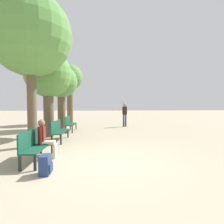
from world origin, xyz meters
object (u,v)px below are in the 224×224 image
(tree_row_0, at_px, (30,36))
(backpack, at_px, (46,165))
(bench_row_2, at_px, (70,123))
(tree_row_3, at_px, (70,79))
(bench_row_1, at_px, (58,129))
(tree_row_2, at_px, (61,83))
(person_seated, at_px, (45,138))
(bench_row_0, at_px, (35,143))
(tree_row_1, at_px, (48,76))
(pedestrian_near, at_px, (125,113))

(tree_row_0, bearing_deg, backpack, -64.03)
(bench_row_2, xyz_separation_m, tree_row_3, (-0.75, 4.57, 3.37))
(bench_row_1, bearing_deg, bench_row_2, 90.00)
(tree_row_2, distance_m, backpack, 8.70)
(bench_row_1, distance_m, person_seated, 2.68)
(bench_row_0, bearing_deg, tree_row_0, 112.60)
(tree_row_0, distance_m, tree_row_1, 2.51)
(bench_row_0, height_order, pedestrian_near, pedestrian_near)
(tree_row_2, bearing_deg, tree_row_1, -90.00)
(bench_row_1, relative_size, bench_row_2, 1.00)
(tree_row_3, bearing_deg, backpack, -83.09)
(bench_row_2, distance_m, tree_row_2, 2.98)
(tree_row_2, bearing_deg, person_seated, -81.70)
(bench_row_1, bearing_deg, tree_row_0, -124.13)
(bench_row_1, bearing_deg, backpack, -80.89)
(tree_row_3, bearing_deg, tree_row_1, -90.00)
(bench_row_0, distance_m, tree_row_0, 4.31)
(tree_row_0, bearing_deg, person_seated, -57.51)
(bench_row_2, bearing_deg, bench_row_0, -90.00)
(bench_row_0, xyz_separation_m, backpack, (0.63, -1.04, -0.30))
(tree_row_2, distance_m, person_seated, 7.29)
(bench_row_1, xyz_separation_m, tree_row_2, (-0.75, 4.12, 2.62))
(tree_row_3, distance_m, person_seated, 10.70)
(bench_row_2, distance_m, tree_row_1, 3.30)
(tree_row_1, bearing_deg, tree_row_3, 90.00)
(bench_row_2, relative_size, person_seated, 1.34)
(bench_row_1, xyz_separation_m, bench_row_2, (0.00, 2.92, 0.00))
(bench_row_0, height_order, tree_row_0, tree_row_0)
(tree_row_2, relative_size, pedestrian_near, 2.47)
(bench_row_0, bearing_deg, tree_row_2, 96.10)
(bench_row_2, distance_m, backpack, 6.91)
(tree_row_2, bearing_deg, pedestrian_near, 9.05)
(bench_row_0, distance_m, person_seated, 0.37)
(tree_row_1, bearing_deg, bench_row_0, -79.39)
(bench_row_0, xyz_separation_m, pedestrian_near, (3.78, 7.76, 0.48))
(bench_row_0, xyz_separation_m, bench_row_1, (0.00, 2.92, 0.00))
(bench_row_2, xyz_separation_m, backpack, (0.63, -6.88, -0.30))
(pedestrian_near, bearing_deg, tree_row_0, -127.30)
(tree_row_3, bearing_deg, bench_row_1, -84.26)
(tree_row_3, relative_size, backpack, 10.95)
(bench_row_0, distance_m, backpack, 1.25)
(tree_row_1, bearing_deg, tree_row_2, 90.00)
(bench_row_2, height_order, tree_row_3, tree_row_3)
(tree_row_1, height_order, pedestrian_near, tree_row_1)
(bench_row_1, xyz_separation_m, tree_row_0, (-0.75, -1.11, 3.84))
(tree_row_0, relative_size, pedestrian_near, 3.39)
(bench_row_0, distance_m, bench_row_2, 5.84)
(bench_row_0, bearing_deg, tree_row_3, 94.14)
(bench_row_2, relative_size, tree_row_2, 0.38)
(bench_row_0, height_order, tree_row_3, tree_row_3)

